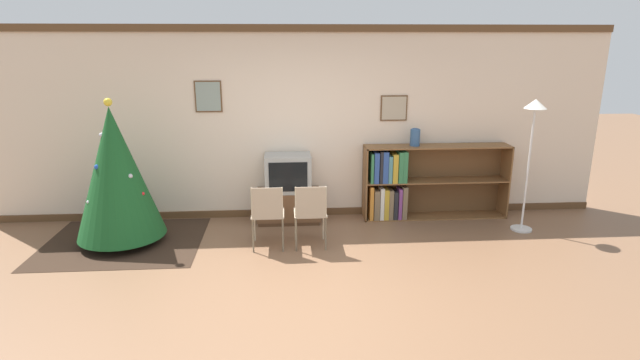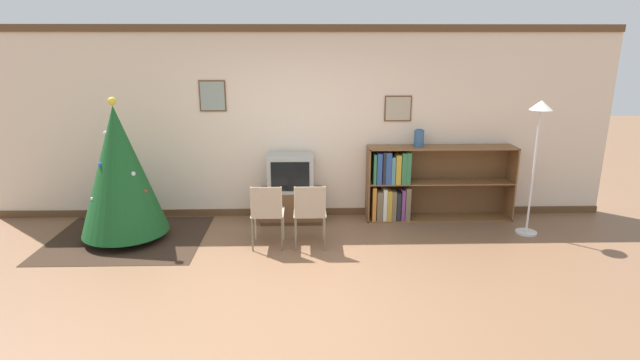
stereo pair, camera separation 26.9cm
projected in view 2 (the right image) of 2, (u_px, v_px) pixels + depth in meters
ground_plane at (298, 293)px, 5.11m from camera, size 24.00×24.00×0.00m
wall_back at (300, 124)px, 7.06m from camera, size 8.87×0.11×2.70m
area_rug at (128, 239)px, 6.49m from camera, size 1.96×1.64×0.01m
christmas_tree at (120, 171)px, 6.24m from camera, size 1.08×1.08×1.83m
tv_console at (291, 206)px, 7.08m from camera, size 0.89×0.44×0.45m
television at (291, 173)px, 6.95m from camera, size 0.64×0.43×0.52m
folding_chair_left at (267, 212)px, 6.09m from camera, size 0.40×0.40×0.82m
folding_chair_right at (310, 212)px, 6.10m from camera, size 0.40×0.40×0.82m
bookshelf at (412, 184)px, 7.10m from camera, size 2.08×0.36×1.06m
vase at (419, 138)px, 6.93m from camera, size 0.14×0.14×0.24m
standing_lamp at (538, 133)px, 6.31m from camera, size 0.28×0.28×1.77m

